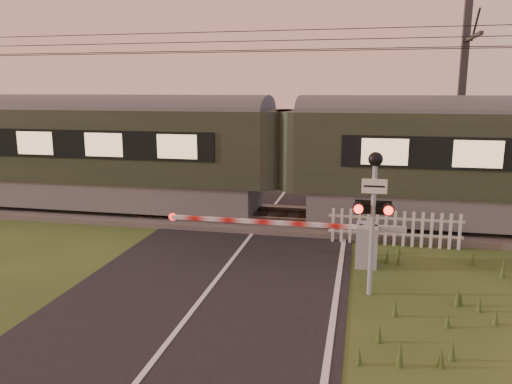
% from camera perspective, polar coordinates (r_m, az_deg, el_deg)
% --- Properties ---
extents(ground, '(160.00, 160.00, 0.00)m').
position_cam_1_polar(ground, '(10.78, -6.16, -12.03)').
color(ground, '#273E18').
rests_on(ground, ground).
extents(road, '(6.00, 140.00, 0.03)m').
position_cam_1_polar(road, '(10.57, -6.47, -12.48)').
color(road, black).
rests_on(road, ground).
extents(track_bed, '(140.00, 3.40, 0.39)m').
position_cam_1_polar(track_bed, '(16.72, 0.79, -3.08)').
color(track_bed, '#47423D').
rests_on(track_bed, ground).
extents(overhead_wires, '(120.00, 0.62, 0.62)m').
position_cam_1_polar(overhead_wires, '(16.23, 0.84, 16.63)').
color(overhead_wires, black).
rests_on(overhead_wires, ground).
extents(train, '(40.99, 2.83, 3.82)m').
position_cam_1_polar(train, '(16.19, 3.18, 4.10)').
color(train, slate).
rests_on(train, ground).
extents(boom_gate, '(6.16, 0.80, 1.06)m').
position_cam_1_polar(boom_gate, '(12.78, 11.28, -5.59)').
color(boom_gate, gray).
rests_on(boom_gate, ground).
extents(crossing_signal, '(0.78, 0.34, 3.08)m').
position_cam_1_polar(crossing_signal, '(10.57, 13.30, -0.70)').
color(crossing_signal, gray).
rests_on(crossing_signal, ground).
extents(picket_fence, '(3.67, 0.08, 1.00)m').
position_cam_1_polar(picket_fence, '(14.51, 15.57, -4.02)').
color(picket_fence, silver).
rests_on(picket_fence, ground).
extents(catenary_mast, '(0.23, 2.47, 7.38)m').
position_cam_1_polar(catenary_mast, '(18.37, 22.38, 9.27)').
color(catenary_mast, '#2D2D30').
rests_on(catenary_mast, ground).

